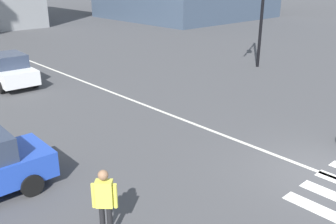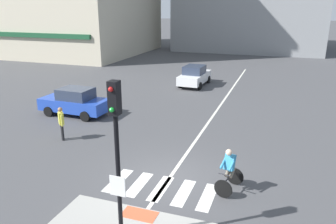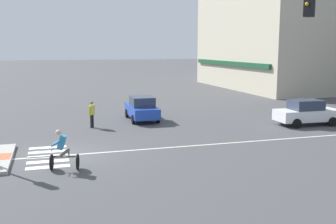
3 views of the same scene
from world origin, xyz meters
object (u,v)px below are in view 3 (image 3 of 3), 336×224
Objects in this scene: car_blue_cross_left at (142,108)px; cyclist at (63,149)px; car_white_westbound_distant at (307,112)px; pedestrian_at_curb_left at (92,112)px.

cyclist reaches higher than car_blue_cross_left.
cyclist is at bearing -29.07° from car_blue_cross_left.
cyclist reaches higher than car_white_westbound_distant.
car_blue_cross_left is (-4.75, -9.80, 0.00)m from car_white_westbound_distant.
car_white_westbound_distant and car_blue_cross_left have the same top height.
car_white_westbound_distant is at bearing 109.22° from cyclist.
car_blue_cross_left is 2.46× the size of cyclist.
pedestrian_at_curb_left is at bearing -64.71° from car_blue_cross_left.
pedestrian_at_curb_left is (-8.44, 2.06, 0.11)m from cyclist.
car_blue_cross_left is at bearing 150.93° from cyclist.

